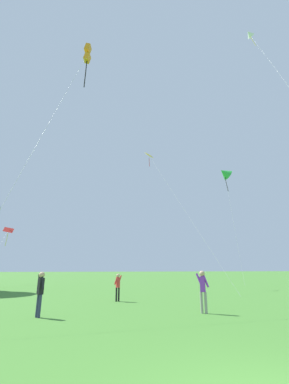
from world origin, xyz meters
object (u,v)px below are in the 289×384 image
at_px(kite_white_distant, 250,34).
at_px(kite_green_small, 225,173).
at_px(kite_orange_box, 87,55).
at_px(kite_yellow_diamond, 153,162).
at_px(person_in_red_shirt, 40,290).
at_px(person_far_back, 203,287).
at_px(person_foreground_watcher, 118,285).
at_px(kite_red_high, 7,233).

xyz_separation_m(kite_white_distant, kite_green_small, (4.23, 12.96, -10.61)).
distance_m(kite_green_small, kite_orange_box, 24.01).
height_order(kite_yellow_diamond, kite_white_distant, kite_white_distant).
bearing_deg(person_in_red_shirt, person_far_back, -8.04).
height_order(kite_green_small, kite_orange_box, kite_orange_box).
xyz_separation_m(person_foreground_watcher, person_far_back, (2.69, -5.27, 0.12)).
bearing_deg(person_foreground_watcher, person_far_back, -62.97).
xyz_separation_m(kite_white_distant, person_in_red_shirt, (-17.87, -6.33, -24.75)).
relative_size(kite_orange_box, person_far_back, 12.63).
bearing_deg(person_foreground_watcher, kite_red_high, 115.27).
distance_m(kite_yellow_diamond, person_in_red_shirt, 22.64).
bearing_deg(kite_red_high, kite_yellow_diamond, -33.74).
bearing_deg(person_foreground_watcher, kite_green_small, 39.50).
distance_m(kite_red_high, kite_green_small, 30.99).
distance_m(kite_white_distant, kite_green_small, 17.28).
bearing_deg(person_in_red_shirt, kite_green_small, 41.13).
distance_m(kite_green_small, person_far_back, 29.12).
xyz_separation_m(kite_orange_box, person_in_red_shirt, (-1.34, -8.54, -19.61)).
bearing_deg(kite_yellow_diamond, person_foreground_watcher, -117.93).
distance_m(kite_red_high, person_in_red_shirt, 28.08).
bearing_deg(kite_green_small, person_foreground_watcher, -140.50).
height_order(kite_yellow_diamond, person_foreground_watcher, kite_yellow_diamond).
bearing_deg(kite_orange_box, person_far_back, -60.85).
distance_m(kite_orange_box, person_foreground_watcher, 20.32).
bearing_deg(kite_green_small, kite_white_distant, -108.07).
xyz_separation_m(kite_red_high, kite_green_small, (28.75, -7.47, 8.84)).
xyz_separation_m(kite_white_distant, person_far_back, (-11.24, -7.27, -24.73)).
bearing_deg(kite_green_small, kite_orange_box, -152.60).
bearing_deg(person_far_back, person_in_red_shirt, 171.96).
xyz_separation_m(person_in_red_shirt, person_far_back, (6.63, -0.94, 0.02)).
relative_size(kite_yellow_diamond, kite_orange_box, 0.71).
distance_m(kite_red_high, kite_white_distant, 37.37).
height_order(kite_yellow_diamond, person_in_red_shirt, kite_yellow_diamond).
bearing_deg(person_in_red_shirt, kite_white_distant, 19.52).
relative_size(kite_yellow_diamond, person_far_back, 9.03).
distance_m(person_foreground_watcher, person_in_red_shirt, 5.86).
relative_size(kite_yellow_diamond, kite_green_small, 0.96).
xyz_separation_m(kite_red_high, person_far_back, (13.28, -27.70, -5.27)).
bearing_deg(person_foreground_watcher, kite_yellow_diamond, 62.07).
height_order(kite_green_small, person_foreground_watcher, kite_green_small).
bearing_deg(person_in_red_shirt, kite_yellow_diamond, 57.57).
relative_size(person_foreground_watcher, person_far_back, 0.89).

